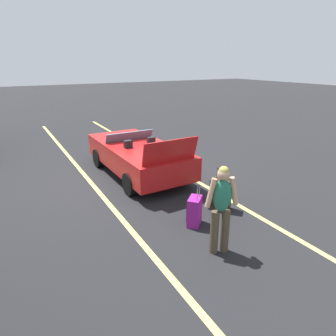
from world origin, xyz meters
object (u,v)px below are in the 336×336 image
object	(u,v)px
suitcase_large_black	(220,194)
traveler_person	(221,206)
suitcase_medium_bright	(194,211)
convertible_car	(135,154)

from	to	relation	value
suitcase_large_black	traveler_person	world-z (taller)	traveler_person
suitcase_medium_bright	traveler_person	distance (m)	1.20
suitcase_medium_bright	traveler_person	bearing A→B (deg)	128.92
traveler_person	convertible_car	bearing A→B (deg)	15.16
convertible_car	traveler_person	world-z (taller)	traveler_person
suitcase_large_black	suitcase_medium_bright	bearing A→B (deg)	-23.52
suitcase_large_black	traveler_person	xyz separation A→B (m)	(-1.30, 1.08, 0.56)
convertible_car	suitcase_medium_bright	world-z (taller)	convertible_car
traveler_person	suitcase_large_black	bearing A→B (deg)	-20.12
convertible_car	suitcase_large_black	bearing A→B (deg)	-168.24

